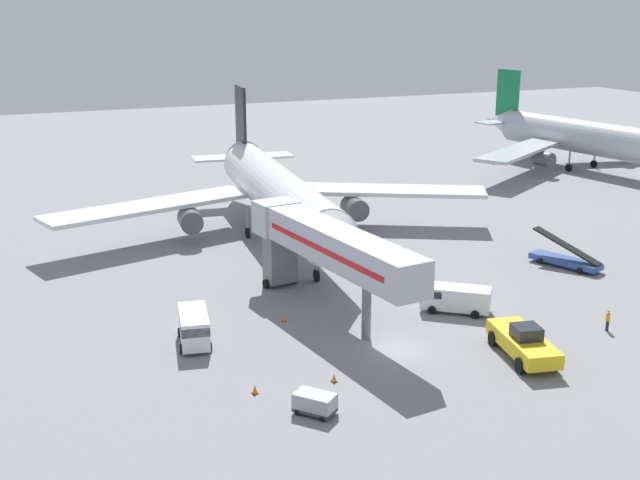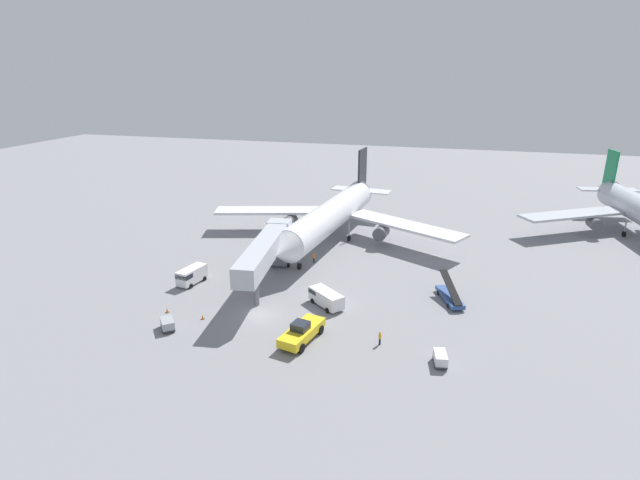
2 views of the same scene
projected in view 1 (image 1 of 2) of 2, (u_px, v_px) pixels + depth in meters
ground_plane at (399, 349)px, 58.27m from camera, size 300.00×300.00×0.00m
airplane_at_gate at (275, 191)px, 85.21m from camera, size 48.25×45.90×14.34m
jet_bridge at (324, 244)px, 63.71m from camera, size 5.83×21.93×7.52m
pushback_tug at (524, 342)px, 56.57m from camera, size 4.00×7.56×2.51m
belt_loader_truck at (566, 259)px, 76.48m from camera, size 4.19×7.08×3.25m
service_van_far_left at (194, 327)px, 58.74m from camera, size 2.93×5.23×2.40m
service_van_mid_left at (454, 297)px, 65.16m from camera, size 5.57×5.12×2.10m
baggage_cart_near_right at (315, 403)px, 48.85m from camera, size 2.66×2.79×1.33m
ground_crew_worker_foreground at (317, 259)px, 75.81m from camera, size 0.47×0.47×1.77m
ground_crew_worker_midground at (608, 320)px, 61.36m from camera, size 0.34×0.34×1.66m
safety_cone_alpha at (334, 378)px, 53.13m from camera, size 0.38×0.38×0.59m
safety_cone_bravo at (255, 389)px, 51.50m from camera, size 0.41×0.41×0.62m
safety_cone_charlie at (284, 318)px, 63.35m from camera, size 0.34×0.34×0.53m
airplane_background at (587, 138)px, 120.59m from camera, size 45.27×43.09×13.82m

